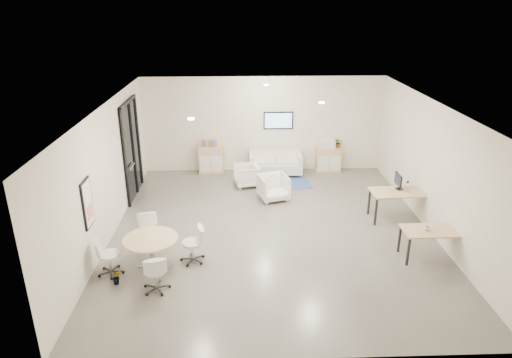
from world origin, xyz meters
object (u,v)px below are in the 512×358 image
(sideboard_right, at_px, (328,159))
(desk_rear, at_px, (400,194))
(sideboard_left, at_px, (211,160))
(armchair_left, at_px, (247,174))
(desk_front, at_px, (433,233))
(armchair_right, at_px, (274,186))
(loveseat, at_px, (275,164))
(round_table, at_px, (151,242))

(sideboard_right, relative_size, desk_rear, 0.54)
(sideboard_left, relative_size, armchair_left, 1.24)
(sideboard_right, height_order, desk_front, sideboard_right)
(armchair_left, relative_size, armchair_right, 0.92)
(loveseat, xyz_separation_m, desk_front, (3.13, -5.51, 0.29))
(armchair_left, relative_size, round_table, 0.64)
(loveseat, relative_size, round_table, 1.48)
(desk_rear, bearing_deg, armchair_right, 153.40)
(sideboard_left, distance_m, armchair_left, 1.68)
(sideboard_left, xyz_separation_m, desk_front, (5.28, -5.71, 0.17))
(armchair_left, bearing_deg, sideboard_left, -146.05)
(sideboard_left, height_order, desk_rear, sideboard_left)
(armchair_right, relative_size, desk_rear, 0.52)
(sideboard_right, bearing_deg, round_table, -130.09)
(sideboard_left, height_order, armchair_right, sideboard_left)
(sideboard_right, bearing_deg, armchair_left, -156.78)
(desk_rear, bearing_deg, desk_front, -90.37)
(sideboard_left, height_order, loveseat, sideboard_left)
(loveseat, bearing_deg, round_table, -118.79)
(sideboard_left, relative_size, sideboard_right, 1.11)
(loveseat, height_order, desk_rear, desk_rear)
(loveseat, distance_m, round_table, 6.49)
(sideboard_left, bearing_deg, desk_rear, -35.68)
(sideboard_right, distance_m, loveseat, 1.85)
(sideboard_left, distance_m, desk_rear, 6.39)
(sideboard_left, distance_m, armchair_right, 3.01)
(armchair_left, bearing_deg, loveseat, 125.11)
(sideboard_right, distance_m, armchair_right, 3.09)
(sideboard_left, relative_size, loveseat, 0.54)
(armchair_right, bearing_deg, round_table, -145.39)
(loveseat, distance_m, desk_rear, 4.67)
(desk_front, bearing_deg, desk_rear, 91.39)
(sideboard_right, xyz_separation_m, desk_rear, (1.20, -3.73, 0.30))
(armchair_left, xyz_separation_m, desk_front, (4.10, -4.51, 0.26))
(sideboard_left, bearing_deg, desk_front, -47.27)
(loveseat, height_order, armchair_left, loveseat)
(loveseat, height_order, armchair_right, armchair_right)
(loveseat, relative_size, armchair_left, 2.31)
(desk_rear, relative_size, round_table, 1.34)
(sideboard_left, bearing_deg, armchair_right, -49.88)
(desk_front, xyz_separation_m, round_table, (-6.25, -0.17, -0.01))
(armchair_right, distance_m, round_table, 4.62)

